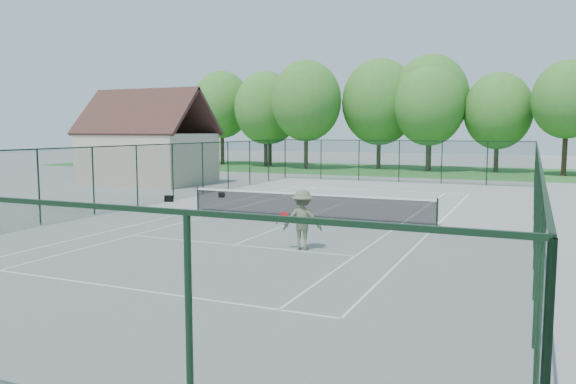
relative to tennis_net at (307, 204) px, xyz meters
name	(u,v)px	position (x,y,z in m)	size (l,w,h in m)	color
ground	(307,217)	(0.00, 0.00, -0.58)	(140.00, 140.00, 0.00)	gray
grass_far	(427,171)	(0.00, 30.00, -0.57)	(80.00, 16.00, 0.01)	#32752D
court_lines	(307,217)	(0.00, 0.00, -0.57)	(11.05, 23.85, 0.01)	white
tennis_net	(307,204)	(0.00, 0.00, 0.00)	(11.08, 0.08, 1.10)	black
fence_enclosure	(307,181)	(0.00, 0.00, 0.98)	(18.05, 36.05, 3.02)	#15331E
utility_building	(148,139)	(-16.00, 10.00, 2.54)	(8.60, 6.27, 6.63)	beige
tree_line_far	(429,105)	(0.00, 30.00, 5.42)	(39.40, 6.40, 9.70)	#3C291D
sports_bag_a	(169,199)	(-8.59, 2.01, -0.41)	(0.41, 0.25, 0.33)	black
sports_bag_b	(222,195)	(-7.03, 4.79, -0.44)	(0.35, 0.21, 0.27)	black
tennis_player	(302,220)	(2.31, -6.16, 0.37)	(1.71, 1.00, 1.89)	#5A6046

